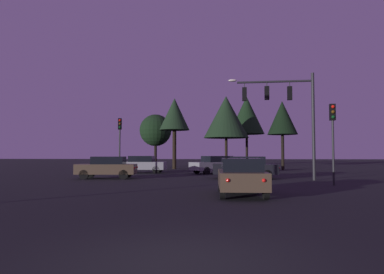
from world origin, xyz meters
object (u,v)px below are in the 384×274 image
at_px(traffic_light_corner_left, 120,135).
at_px(traffic_light_corner_right, 333,128).
at_px(car_far_lane, 216,164).
at_px(car_parked_lot, 143,164).
at_px(traffic_signal_mast_arm, 286,105).
at_px(tree_right_cluster, 174,115).
at_px(car_nearside_lane, 241,176).
at_px(car_crossing_right, 107,167).
at_px(tree_left_far, 226,117).
at_px(car_crossing_left, 245,167).
at_px(tree_behind_sign, 156,130).
at_px(tree_lot_edge, 247,115).
at_px(tree_center_horizon, 282,118).

xyz_separation_m(traffic_light_corner_left, traffic_light_corner_right, (14.07, -7.75, -0.08)).
xyz_separation_m(car_far_lane, car_parked_lot, (-6.52, 0.38, -0.00)).
bearing_deg(traffic_signal_mast_arm, tree_right_cluster, 120.71).
height_order(traffic_light_corner_right, car_nearside_lane, traffic_light_corner_right).
height_order(car_crossing_right, tree_left_far, tree_left_far).
height_order(traffic_light_corner_right, car_crossing_left, traffic_light_corner_right).
distance_m(traffic_light_corner_left, traffic_light_corner_right, 16.06).
relative_size(car_crossing_left, car_far_lane, 0.96).
distance_m(car_crossing_right, tree_behind_sign, 21.10).
height_order(traffic_signal_mast_arm, car_crossing_right, traffic_signal_mast_arm).
height_order(car_far_lane, tree_left_far, tree_left_far).
bearing_deg(tree_lot_edge, tree_behind_sign, -174.27).
relative_size(car_far_lane, tree_left_far, 0.55).
xyz_separation_m(traffic_signal_mast_arm, car_crossing_right, (-12.14, 0.47, -4.11)).
bearing_deg(car_crossing_left, traffic_signal_mast_arm, -24.68).
bearing_deg(car_crossing_right, car_parked_lot, 82.35).
bearing_deg(car_parked_lot, tree_right_cluster, 77.85).
bearing_deg(car_crossing_left, car_far_lane, 108.81).
bearing_deg(tree_right_cluster, traffic_light_corner_right, -60.23).
relative_size(tree_center_horizon, tree_lot_edge, 0.80).
height_order(car_crossing_right, tree_right_cluster, tree_right_cluster).
bearing_deg(car_parked_lot, traffic_signal_mast_arm, -34.19).
height_order(traffic_light_corner_left, tree_behind_sign, tree_behind_sign).
bearing_deg(traffic_light_corner_left, car_far_lane, 22.16).
bearing_deg(tree_right_cluster, traffic_light_corner_left, -103.93).
relative_size(traffic_light_corner_left, tree_left_far, 0.54).
xyz_separation_m(car_parked_lot, tree_right_cluster, (1.77, 8.24, 5.36)).
bearing_deg(tree_left_far, car_parked_lot, -129.75).
bearing_deg(traffic_light_corner_right, car_nearside_lane, -137.71).
height_order(traffic_light_corner_right, tree_lot_edge, tree_lot_edge).
bearing_deg(car_crossing_left, car_crossing_right, -175.64).
bearing_deg(car_crossing_right, tree_behind_sign, 91.13).
bearing_deg(tree_center_horizon, car_crossing_left, -110.51).
relative_size(traffic_light_corner_left, car_far_lane, 0.98).
xyz_separation_m(car_parked_lot, tree_left_far, (7.64, 9.19, 5.16)).
bearing_deg(tree_right_cluster, tree_center_horizon, -5.47).
bearing_deg(tree_lot_edge, tree_left_far, -116.64).
bearing_deg(tree_right_cluster, traffic_signal_mast_arm, -59.29).
height_order(car_crossing_right, car_far_lane, same).
distance_m(car_far_lane, tree_right_cluster, 11.21).
bearing_deg(traffic_light_corner_left, traffic_light_corner_right, -28.87).
distance_m(car_crossing_right, tree_lot_edge, 25.41).
bearing_deg(car_crossing_left, tree_behind_sign, 116.43).
xyz_separation_m(car_crossing_right, tree_right_cluster, (2.73, 15.36, 5.36)).
bearing_deg(traffic_light_corner_right, tree_behind_sign, 119.90).
relative_size(tree_center_horizon, tree_right_cluster, 0.92).
height_order(car_far_lane, tree_center_horizon, tree_center_horizon).
distance_m(tree_center_horizon, tree_right_cluster, 11.92).
bearing_deg(traffic_light_corner_right, car_crossing_right, 163.42).
distance_m(traffic_signal_mast_arm, tree_lot_edge, 22.47).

